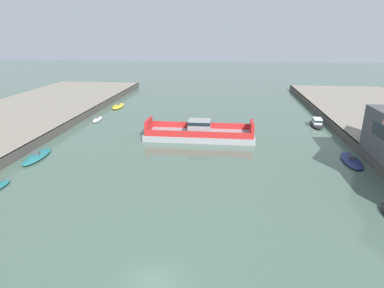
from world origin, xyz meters
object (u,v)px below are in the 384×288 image
Objects in this scene: moored_boat_upstream_b at (97,119)px; moored_boat_far_right at (118,106)px; chain_ferry at (199,133)px; moored_boat_near_right at (37,156)px; moored_boat_near_left at (351,161)px; moored_boat_mid_left at (317,123)px.

moored_boat_far_right is at bearing 89.34° from moored_boat_upstream_b.
moored_boat_near_right is at bearing -152.74° from chain_ferry.
moored_boat_far_right is at bearing 134.23° from chain_ferry.
chain_ferry is 24.51m from moored_boat_near_left.
chain_ferry is 3.70× the size of moored_boat_upstream_b.
moored_boat_near_left is at bearing -20.38° from chain_ferry.
moored_boat_mid_left is at bearing 0.77° from moored_boat_upstream_b.
moored_boat_near_right is 22.28m from moored_boat_upstream_b.
moored_boat_near_left is 46.50m from moored_boat_near_right.
chain_ferry is 32.63m from moored_boat_far_right.
chain_ferry reaches higher than moored_boat_mid_left.
chain_ferry is 2.71× the size of moored_boat_near_left.
moored_boat_upstream_b is (-22.90, 10.22, -0.81)m from chain_ferry.
moored_boat_far_right reaches higher than moored_boat_upstream_b.
moored_boat_far_right reaches higher than moored_boat_near_left.
moored_boat_near_left is 0.97× the size of moored_boat_far_right.
moored_boat_mid_left is 1.37× the size of moored_boat_upstream_b.
chain_ferry is 2.60× the size of moored_boat_near_right.
moored_boat_far_right is (-45.71, 31.90, 0.05)m from moored_boat_near_left.
moored_boat_near_left is 1.36× the size of moored_boat_upstream_b.
chain_ferry is at bearing 159.62° from moored_boat_near_left.
moored_boat_mid_left is (-0.16, 19.36, 0.39)m from moored_boat_near_left.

